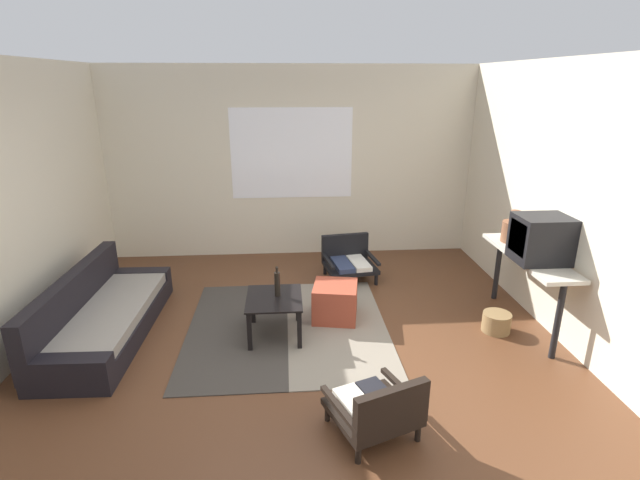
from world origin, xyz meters
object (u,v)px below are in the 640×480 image
Objects in this scene: wicker_basket at (496,322)px; ottoman_orange at (335,302)px; couch at (102,316)px; console_shelf at (528,263)px; armchair_by_window at (349,259)px; glass_bottle at (277,283)px; armchair_striped_foreground at (377,409)px; clay_vase at (513,230)px; crt_television at (542,239)px; coffee_table at (274,305)px.

ottoman_orange is at bearing 166.26° from wicker_basket.
couch is 1.49× the size of console_shelf.
glass_bottle is (-0.91, -1.40, 0.31)m from armchair_by_window.
clay_vase is at bearing 46.52° from armchair_striped_foreground.
crt_television is at bearing 36.41° from armchair_striped_foreground.
coffee_table is at bearing -170.73° from clay_vase.
glass_bottle is at bearing -3.10° from couch.
armchair_striped_foreground is (-0.18, -2.96, -0.01)m from armchair_by_window.
crt_television is (1.66, -1.60, 0.78)m from armchair_by_window.
ottoman_orange is 1.31× the size of clay_vase.
console_shelf reaches higher than wicker_basket.
console_shelf is (1.96, -0.28, 0.51)m from ottoman_orange.
couch is 4.05m from wicker_basket.
coffee_table is at bearing 176.44° from crt_television.
clay_vase is (1.66, -1.01, 0.68)m from armchair_by_window.
coffee_table reaches higher than ottoman_orange.
clay_vase reaches higher than wicker_basket.
armchair_by_window is at bearing 136.05° from crt_television.
clay_vase is at bearing 8.48° from glass_bottle.
console_shelf reaches higher than coffee_table.
couch is at bearing 176.05° from crt_television.
armchair_by_window is (0.95, 1.44, -0.09)m from coffee_table.
couch is 1.76m from coffee_table.
crt_television is at bearing -13.57° from ottoman_orange.
crt_television reaches higher than couch.
armchair_striped_foreground reaches higher than ottoman_orange.
wicker_basket is at bearing -3.27° from couch.
clay_vase is at bearing 58.64° from wicker_basket.
couch is at bearing 176.73° from wicker_basket.
wicker_basket is (-0.32, -0.12, -0.60)m from console_shelf.
armchair_striped_foreground is at bearing -65.07° from glass_bottle.
couch is 3.01m from armchair_striped_foreground.
armchair_striped_foreground is at bearing -33.45° from couch.
clay_vase is at bearing 89.69° from crt_television.
clay_vase is at bearing -31.33° from armchair_by_window.
ottoman_orange is (2.40, 0.17, -0.01)m from couch.
console_shelf is 4.88× the size of wicker_basket.
console_shelf is (2.61, 0.03, 0.36)m from coffee_table.
couch reaches higher than coffee_table.
crt_television is at bearing -90.95° from console_shelf.
coffee_table is 1.23× the size of crt_television.
armchair_by_window is at bearing 148.67° from clay_vase.
ottoman_orange is at bearing 23.55° from glass_bottle.
armchair_by_window is 2.03× the size of clay_vase.
armchair_striped_foreground is (0.76, -1.52, -0.10)m from coffee_table.
console_shelf is 0.46m from clay_vase.
console_shelf is 0.38m from crt_television.
console_shelf is 2.72× the size of crt_television.
clay_vase is 1.03m from wicker_basket.
armchair_striped_foreground is 2.56× the size of wicker_basket.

